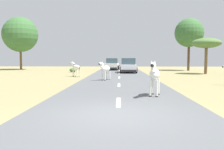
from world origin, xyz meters
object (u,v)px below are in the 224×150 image
Objects in this scene: zebra_1 at (76,68)px; tree_2 at (20,35)px; tree_4 at (189,33)px; car_1 at (128,66)px; car_0 at (112,64)px; bush_2 at (73,70)px; tree_0 at (206,43)px; zebra_0 at (154,75)px; zebra_3 at (105,69)px.

tree_2 is (-11.24, 14.11, 4.57)m from zebra_1.
car_1 is at bearing -146.30° from tree_4.
car_0 is at bearing 174.96° from tree_4.
bush_2 is at bearing -33.84° from tree_2.
tree_0 is 0.54× the size of tree_4.
zebra_1 is 0.18× the size of tree_2.
zebra_1 is at bearing -139.30° from tree_4.
zebra_0 is 25.21m from car_0.
zebra_1 reaches higher than bush_2.
car_0 reaches higher than zebra_0.
car_0 is 0.54× the size of tree_2.
tree_4 is (11.10, -0.98, 4.57)m from car_0.
zebra_3 is 0.37× the size of tree_0.
zebra_1 is 18.61m from tree_2.
zebra_0 is 0.38× the size of car_0.
zebra_1 is 1.00× the size of zebra_3.
tree_2 reaches higher than zebra_0.
tree_0 is (10.85, 8.67, 2.50)m from zebra_3.
car_0 is at bearing -3.72° from tree_2.
zebra_3 is at bearing 79.10° from car_1.
zebra_0 is 1.14× the size of zebra_1.
zebra_3 is at bearing -141.37° from tree_0.
bush_2 is (-7.58, 19.67, -0.74)m from zebra_0.
zebra_0 is 13.22m from zebra_1.
tree_4 reaches higher than bush_2.
tree_2 reaches higher than bush_2.
tree_4 is (25.42, -1.91, -0.03)m from tree_2.
zebra_0 is at bearing 138.52° from zebra_3.
zebra_0 is at bearing -110.84° from zebra_1.
zebra_1 is 0.20× the size of tree_4.
tree_2 reaches higher than zebra_3.
car_1 is at bearing 3.12° from zebra_1.
car_0 reaches higher than bush_2.
tree_0 is at bearing -101.93° from zebra_0.
zebra_3 is at bearing -67.59° from bush_2.
zebra_1 is (-5.78, 11.89, -0.13)m from zebra_0.
zebra_0 is 31.39m from tree_2.
zebra_0 is 0.21× the size of tree_2.
tree_4 reaches higher than zebra_1.
zebra_1 is 0.37× the size of tree_0.
zebra_3 is at bearing -99.70° from zebra_1.
tree_4 is at bearing 88.21° from tree_0.
tree_4 is 8.24× the size of bush_2.
car_1 reaches higher than zebra_3.
bush_2 is (-15.99, -4.41, -5.15)m from tree_4.
zebra_1 is 19.25m from tree_4.
tree_2 is at bearing 146.16° from bush_2.
bush_2 is (-15.75, 3.21, -3.16)m from tree_0.
zebra_1 is 8.17m from car_1.
tree_0 is 4.44× the size of bush_2.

